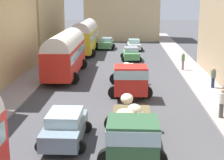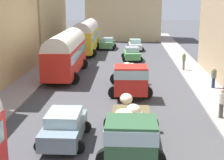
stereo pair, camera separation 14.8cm
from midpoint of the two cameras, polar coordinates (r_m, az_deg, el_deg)
ground_plane at (r=33.34m, az=1.05°, el=1.45°), size 154.00×154.00×0.00m
sidewalk_left at (r=34.34m, az=-11.13°, el=1.67°), size 2.50×70.00×0.14m
sidewalk_right at (r=33.86m, az=13.41°, el=1.39°), size 2.50×70.00×0.14m
building_left_3 at (r=45.78m, az=-11.94°, el=12.15°), size 4.42×14.87×12.10m
parked_bus_1 at (r=31.37m, az=-7.56°, el=4.65°), size 3.36×9.96×4.00m
parked_bus_2 at (r=43.99m, az=-4.27°, el=7.46°), size 3.34×9.76×4.20m
cargo_truck_0 at (r=15.52m, az=3.48°, el=-8.54°), size 2.96×7.02×2.29m
cargo_truck_1 at (r=25.34m, az=3.19°, el=0.40°), size 3.30×6.99×2.39m
car_0 at (r=39.34m, az=3.43°, el=4.44°), size 2.47×3.98×1.52m
car_1 at (r=46.80m, az=3.95°, el=5.88°), size 2.36×3.82×1.49m
car_2 at (r=17.26m, az=-7.71°, el=-7.71°), size 2.41×4.03×1.57m
car_3 at (r=47.75m, az=-0.72°, el=6.13°), size 2.49×3.78×1.58m
pedestrian_0 at (r=20.97m, az=17.99°, el=-3.60°), size 0.54×0.54×1.87m
pedestrian_1 at (r=33.92m, az=12.00°, el=3.17°), size 0.34×0.34×1.82m
pedestrian_3 at (r=27.73m, az=16.73°, el=0.47°), size 0.54×0.54×1.77m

